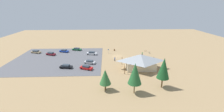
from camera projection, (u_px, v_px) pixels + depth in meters
name	position (u px, v px, depth m)	size (l,w,h in m)	color
ground	(117.00, 56.00, 69.30)	(160.00, 160.00, 0.00)	#9E7F56
parking_lot_asphalt	(58.00, 59.00, 65.57)	(37.68, 34.00, 0.05)	#56565B
bike_pavilion	(141.00, 61.00, 54.97)	(12.85, 9.11, 5.44)	beige
trash_bin	(114.00, 50.00, 77.66)	(0.60, 0.60, 0.90)	brown
lot_sign	(108.00, 51.00, 73.16)	(0.56, 0.08, 2.20)	#99999E
pine_midwest	(164.00, 68.00, 41.32)	(3.42, 3.42, 8.80)	brown
pine_center	(135.00, 74.00, 38.63)	(3.57, 3.57, 8.44)	brown
pine_east	(105.00, 77.00, 40.50)	(3.12, 3.12, 6.11)	brown
bicycle_green_yard_right	(136.00, 57.00, 66.77)	(1.00, 1.38, 0.77)	black
bicycle_red_by_bin	(145.00, 60.00, 63.93)	(0.58, 1.65, 0.82)	black
bicycle_orange_near_sign	(146.00, 51.00, 76.21)	(0.86, 1.62, 0.85)	black
bicycle_purple_near_porch	(144.00, 57.00, 67.45)	(1.68, 0.76, 0.91)	black
bicycle_teal_lone_east	(149.00, 53.00, 73.16)	(0.73, 1.66, 0.87)	black
bicycle_black_back_row	(137.00, 56.00, 68.56)	(1.63, 0.48, 0.82)	black
bicycle_white_trailside	(151.00, 58.00, 66.40)	(0.56, 1.69, 0.78)	black
car_tan_aisle_side	(36.00, 52.00, 73.71)	(4.97, 3.31, 1.37)	tan
car_silver_front_row	(90.00, 62.00, 60.41)	(4.73, 3.22, 1.36)	#BCBCC1
car_blue_near_entry	(64.00, 51.00, 75.15)	(4.68, 3.20, 1.32)	#1E42B2
car_green_back_corner	(77.00, 49.00, 78.15)	(4.95, 2.98, 1.32)	#1E6B3D
car_white_end_stall	(92.00, 53.00, 71.36)	(4.94, 2.77, 1.49)	white
car_black_far_end	(66.00, 66.00, 55.95)	(4.70, 2.41, 1.41)	black
car_maroon_inner_stall	(51.00, 54.00, 70.59)	(4.63, 3.24, 1.43)	maroon
car_red_second_row	(86.00, 67.00, 54.96)	(4.88, 3.44, 1.48)	red
visitor_near_lot	(142.00, 54.00, 70.10)	(0.40, 0.37, 1.79)	#2D3347
visitor_by_pavilion	(115.00, 59.00, 63.21)	(0.39, 0.36, 1.78)	#2D3347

